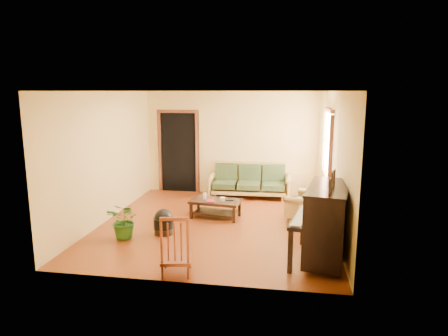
% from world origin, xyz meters
% --- Properties ---
extents(floor, '(5.00, 5.00, 0.00)m').
position_xyz_m(floor, '(0.00, 0.00, 0.00)').
color(floor, '#5C240C').
rests_on(floor, ground).
extents(doorway, '(1.08, 0.16, 2.05)m').
position_xyz_m(doorway, '(-1.45, 2.48, 1.02)').
color(doorway, black).
rests_on(doorway, floor).
extents(window, '(0.12, 1.36, 1.46)m').
position_xyz_m(window, '(2.21, 1.30, 1.50)').
color(window, white).
rests_on(window, right_wall).
extents(sofa, '(2.00, 0.88, 0.85)m').
position_xyz_m(sofa, '(0.44, 2.13, 0.42)').
color(sofa, '#AA873E').
rests_on(sofa, floor).
extents(coffee_table, '(1.09, 0.69, 0.37)m').
position_xyz_m(coffee_table, '(-0.09, 0.41, 0.19)').
color(coffee_table, black).
rests_on(coffee_table, floor).
extents(armchair, '(1.03, 1.05, 0.82)m').
position_xyz_m(armchair, '(1.76, 0.59, 0.41)').
color(armchair, '#AA873E').
rests_on(armchair, floor).
extents(piano, '(1.03, 1.48, 1.20)m').
position_xyz_m(piano, '(1.98, -1.48, 0.60)').
color(piano, black).
rests_on(piano, floor).
extents(footstool, '(0.40, 0.40, 0.35)m').
position_xyz_m(footstool, '(-0.86, -0.71, 0.18)').
color(footstool, black).
rests_on(footstool, floor).
extents(red_chair, '(0.50, 0.53, 0.90)m').
position_xyz_m(red_chair, '(-0.18, -2.25, 0.45)').
color(red_chair, maroon).
rests_on(red_chair, floor).
extents(leaning_frame, '(0.47, 0.19, 0.61)m').
position_xyz_m(leaning_frame, '(1.65, 2.42, 0.30)').
color(leaning_frame, gold).
rests_on(leaning_frame, floor).
extents(ceramic_crock, '(0.27, 0.27, 0.27)m').
position_xyz_m(ceramic_crock, '(1.95, 2.19, 0.14)').
color(ceramic_crock, '#2D4189').
rests_on(ceramic_crock, floor).
extents(potted_plant, '(0.69, 0.63, 0.66)m').
position_xyz_m(potted_plant, '(-1.47, -1.03, 0.33)').
color(potted_plant, '#215017').
rests_on(potted_plant, floor).
extents(book, '(0.19, 0.24, 0.02)m').
position_xyz_m(book, '(-0.25, 0.28, 0.38)').
color(book, maroon).
rests_on(book, coffee_table).
extents(candle, '(0.09, 0.09, 0.13)m').
position_xyz_m(candle, '(-0.33, 0.46, 0.44)').
color(candle, white).
rests_on(candle, coffee_table).
extents(glass_jar, '(0.12, 0.12, 0.07)m').
position_xyz_m(glass_jar, '(0.06, 0.41, 0.41)').
color(glass_jar, silver).
rests_on(glass_jar, coffee_table).
extents(remote, '(0.17, 0.06, 0.02)m').
position_xyz_m(remote, '(0.20, 0.41, 0.38)').
color(remote, black).
rests_on(remote, coffee_table).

